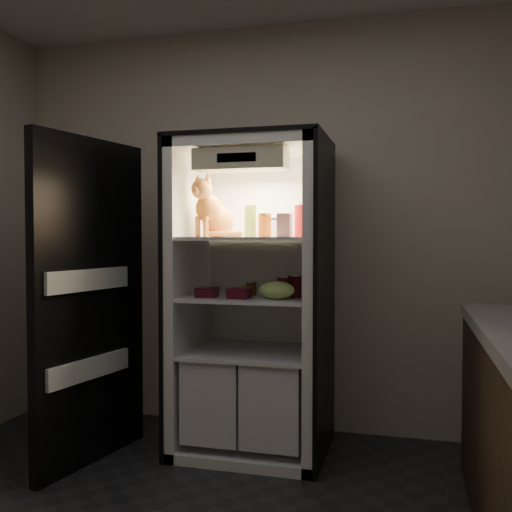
% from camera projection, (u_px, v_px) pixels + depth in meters
% --- Properties ---
extents(room_shell, '(3.60, 3.60, 3.60)m').
position_uv_depth(room_shell, '(155.00, 148.00, 2.09)').
color(room_shell, white).
rests_on(room_shell, floor).
extents(refrigerator, '(0.90, 0.72, 1.88)m').
position_uv_depth(refrigerator, '(254.00, 319.00, 3.46)').
color(refrigerator, white).
rests_on(refrigerator, floor).
extents(fridge_door, '(0.22, 0.87, 1.85)m').
position_uv_depth(fridge_door, '(91.00, 303.00, 3.25)').
color(fridge_door, black).
rests_on(fridge_door, floor).
extents(tabby_cat, '(0.31, 0.37, 0.37)m').
position_uv_depth(tabby_cat, '(213.00, 214.00, 3.41)').
color(tabby_cat, orange).
rests_on(tabby_cat, refrigerator).
extents(parmesan_shaker, '(0.07, 0.07, 0.19)m').
position_uv_depth(parmesan_shaker, '(250.00, 221.00, 3.38)').
color(parmesan_shaker, green).
rests_on(parmesan_shaker, refrigerator).
extents(mayo_tub, '(0.08, 0.08, 0.12)m').
position_uv_depth(mayo_tub, '(273.00, 227.00, 3.46)').
color(mayo_tub, white).
rests_on(mayo_tub, refrigerator).
extents(salsa_jar, '(0.08, 0.08, 0.14)m').
position_uv_depth(salsa_jar, '(265.00, 225.00, 3.31)').
color(salsa_jar, maroon).
rests_on(salsa_jar, refrigerator).
extents(pepper_jar, '(0.12, 0.12, 0.20)m').
position_uv_depth(pepper_jar, '(304.00, 220.00, 3.38)').
color(pepper_jar, maroon).
rests_on(pepper_jar, refrigerator).
extents(cream_carton, '(0.08, 0.08, 0.13)m').
position_uv_depth(cream_carton, '(285.00, 225.00, 3.15)').
color(cream_carton, silver).
rests_on(cream_carton, refrigerator).
extents(soda_can_a, '(0.07, 0.07, 0.12)m').
position_uv_depth(soda_can_a, '(293.00, 285.00, 3.45)').
color(soda_can_a, black).
rests_on(soda_can_a, refrigerator).
extents(soda_can_b, '(0.07, 0.07, 0.13)m').
position_uv_depth(soda_can_b, '(296.00, 286.00, 3.30)').
color(soda_can_b, black).
rests_on(soda_can_b, refrigerator).
extents(soda_can_c, '(0.07, 0.07, 0.12)m').
position_uv_depth(soda_can_c, '(283.00, 287.00, 3.26)').
color(soda_can_c, black).
rests_on(soda_can_c, refrigerator).
extents(condiment_jar, '(0.06, 0.06, 0.09)m').
position_uv_depth(condiment_jar, '(251.00, 288.00, 3.42)').
color(condiment_jar, '#5A3119').
rests_on(condiment_jar, refrigerator).
extents(grape_bag, '(0.20, 0.15, 0.10)m').
position_uv_depth(grape_bag, '(277.00, 290.00, 3.21)').
color(grape_bag, '#80B152').
rests_on(grape_bag, refrigerator).
extents(berry_box_left, '(0.11, 0.11, 0.06)m').
position_uv_depth(berry_box_left, '(207.00, 292.00, 3.30)').
color(berry_box_left, '#490C19').
rests_on(berry_box_left, refrigerator).
extents(berry_box_right, '(0.12, 0.12, 0.06)m').
position_uv_depth(berry_box_right, '(239.00, 293.00, 3.24)').
color(berry_box_right, '#490C19').
rests_on(berry_box_right, refrigerator).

